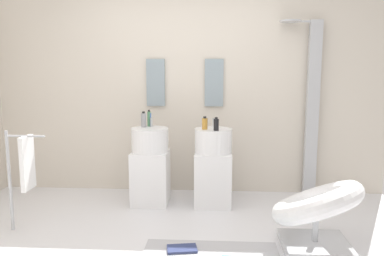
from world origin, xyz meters
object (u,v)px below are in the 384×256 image
object	(u,v)px
soap_bottle_blue	(150,119)
shower_column	(311,105)
towel_rack	(24,165)
soap_bottle_amber	(205,123)
pedestal_sink_left	(150,166)
soap_bottle_black	(216,124)
magazine_navy	(182,249)
soap_bottle_grey	(144,120)
soap_bottle_green	(149,119)
lounge_chair	(316,208)
pedestal_sink_right	(213,167)

from	to	relation	value
soap_bottle_blue	shower_column	bearing A→B (deg)	8.55
towel_rack	soap_bottle_amber	distance (m)	1.83
pedestal_sink_left	soap_bottle_black	distance (m)	0.88
magazine_navy	soap_bottle_grey	distance (m)	1.61
soap_bottle_amber	soap_bottle_green	world-z (taller)	soap_bottle_green
soap_bottle_black	lounge_chair	bearing A→B (deg)	-46.54
towel_rack	soap_bottle_amber	xyz separation A→B (m)	(1.63, 0.76, 0.29)
pedestal_sink_left	towel_rack	bearing A→B (deg)	-141.91
soap_bottle_amber	soap_bottle_green	xyz separation A→B (m)	(-0.64, 0.18, 0.02)
magazine_navy	soap_bottle_black	xyz separation A→B (m)	(0.28, 1.02, 0.90)
pedestal_sink_left	soap_bottle_grey	distance (m)	0.52
pedestal_sink_right	soap_bottle_amber	xyz separation A→B (m)	(-0.09, -0.05, 0.49)
pedestal_sink_right	shower_column	world-z (taller)	shower_column
shower_column	soap_bottle_amber	xyz separation A→B (m)	(-1.23, -0.47, -0.16)
pedestal_sink_right	soap_bottle_grey	xyz separation A→B (m)	(-0.78, 0.07, 0.51)
soap_bottle_blue	soap_bottle_green	xyz separation A→B (m)	(-0.01, -0.00, 0.01)
shower_column	pedestal_sink_left	bearing A→B (deg)	-167.10
pedestal_sink_right	soap_bottle_green	size ratio (longest dim) A/B	5.11
towel_rack	soap_bottle_amber	bearing A→B (deg)	24.96
pedestal_sink_right	soap_bottle_black	bearing A→B (deg)	-75.95
pedestal_sink_right	soap_bottle_black	world-z (taller)	soap_bottle_black
pedestal_sink_left	shower_column	size ratio (longest dim) A/B	0.47
pedestal_sink_left	soap_bottle_green	xyz separation A→B (m)	(-0.03, 0.14, 0.51)
towel_rack	soap_bottle_blue	size ratio (longest dim) A/B	5.59
shower_column	soap_bottle_amber	bearing A→B (deg)	-159.26
soap_bottle_black	soap_bottle_amber	distance (m)	0.14
pedestal_sink_right	shower_column	distance (m)	1.37
magazine_navy	soap_bottle_black	size ratio (longest dim) A/B	1.74
soap_bottle_green	pedestal_sink_right	bearing A→B (deg)	-10.73
pedestal_sink_right	soap_bottle_green	world-z (taller)	soap_bottle_green
pedestal_sink_right	soap_bottle_blue	xyz separation A→B (m)	(-0.72, 0.14, 0.50)
shower_column	soap_bottle_black	size ratio (longest dim) A/B	14.46
pedestal_sink_left	soap_bottle_green	size ratio (longest dim) A/B	5.11
lounge_chair	soap_bottle_black	size ratio (longest dim) A/B	7.71
pedestal_sink_left	lounge_chair	bearing A→B (deg)	-32.66
soap_bottle_blue	magazine_navy	bearing A→B (deg)	-69.73
magazine_navy	soap_bottle_green	world-z (taller)	soap_bottle_green
soap_bottle_blue	pedestal_sink_right	bearing A→B (deg)	-11.08
shower_column	soap_bottle_grey	world-z (taller)	shower_column
soap_bottle_blue	soap_bottle_grey	bearing A→B (deg)	-129.54
lounge_chair	towel_rack	size ratio (longest dim) A/B	1.15
shower_column	soap_bottle_green	world-z (taller)	shower_column
shower_column	soap_bottle_blue	bearing A→B (deg)	-171.45
towel_rack	soap_bottle_grey	distance (m)	1.33
pedestal_sink_left	soap_bottle_blue	xyz separation A→B (m)	(-0.02, 0.14, 0.50)
towel_rack	soap_bottle_blue	bearing A→B (deg)	43.26
pedestal_sink_left	shower_column	xyz separation A→B (m)	(1.83, 0.42, 0.65)
towel_rack	magazine_navy	size ratio (longest dim) A/B	3.85
pedestal_sink_right	soap_bottle_blue	size ratio (longest dim) A/B	5.64
soap_bottle_blue	soap_bottle_green	world-z (taller)	soap_bottle_green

